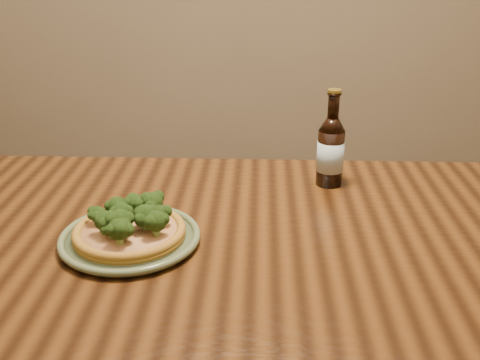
{
  "coord_description": "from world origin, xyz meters",
  "views": [
    {
      "loc": [
        0.2,
        -0.83,
        1.28
      ],
      "look_at": [
        0.16,
        0.25,
        0.82
      ],
      "focal_mm": 42.0,
      "sensor_mm": 36.0,
      "label": 1
    }
  ],
  "objects_px": {
    "plate": "(130,238)",
    "pizza": "(130,227)",
    "beer_bottle": "(331,150)",
    "table": "(156,284)"
  },
  "relations": [
    {
      "from": "pizza",
      "to": "plate",
      "type": "bearing_deg",
      "value": -131.16
    },
    {
      "from": "table",
      "to": "pizza",
      "type": "xyz_separation_m",
      "value": [
        -0.04,
        0.0,
        0.13
      ]
    },
    {
      "from": "plate",
      "to": "pizza",
      "type": "relative_size",
      "value": 1.26
    },
    {
      "from": "pizza",
      "to": "table",
      "type": "bearing_deg",
      "value": -0.53
    },
    {
      "from": "beer_bottle",
      "to": "table",
      "type": "bearing_deg",
      "value": -121.63
    },
    {
      "from": "plate",
      "to": "pizza",
      "type": "distance_m",
      "value": 0.02
    },
    {
      "from": "pizza",
      "to": "beer_bottle",
      "type": "height_order",
      "value": "beer_bottle"
    },
    {
      "from": "plate",
      "to": "beer_bottle",
      "type": "height_order",
      "value": "beer_bottle"
    },
    {
      "from": "plate",
      "to": "beer_bottle",
      "type": "distance_m",
      "value": 0.51
    },
    {
      "from": "beer_bottle",
      "to": "pizza",
      "type": "bearing_deg",
      "value": -124.77
    }
  ]
}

